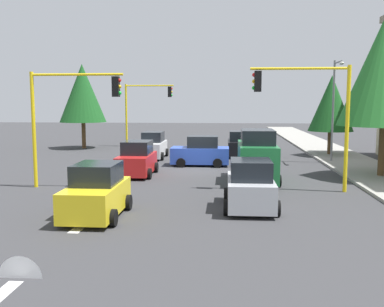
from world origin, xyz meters
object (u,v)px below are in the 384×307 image
(car_yellow, at_px, (97,193))
(car_white, at_px, (153,146))
(street_lamp_curbside, at_px, (335,100))
(tree_roadside_mid, at_px, (331,103))
(car_red, at_px, (137,160))
(traffic_signal_near_left, at_px, (309,103))
(tree_opposite_side, at_px, (83,93))
(delivery_van_green, at_px, (257,157))
(traffic_signal_far_right, at_px, (145,103))
(car_silver, at_px, (250,187))
(car_black, at_px, (239,145))
(car_blue, at_px, (201,152))
(traffic_signal_near_right, at_px, (69,106))

(car_yellow, distance_m, car_white, 16.93)
(street_lamp_curbside, xyz_separation_m, car_white, (-2.00, -12.77, -3.45))
(tree_roadside_mid, height_order, car_red, tree_roadside_mid)
(traffic_signal_near_left, relative_size, car_red, 1.55)
(tree_opposite_side, xyz_separation_m, delivery_van_green, (15.55, 14.55, -3.69))
(traffic_signal_far_right, bearing_deg, tree_roadside_mid, 69.11)
(traffic_signal_far_right, height_order, car_white, traffic_signal_far_right)
(delivery_van_green, xyz_separation_m, car_silver, (6.09, -0.67, -0.39))
(street_lamp_curbside, relative_size, car_black, 1.68)
(car_black, bearing_deg, traffic_signal_far_right, -127.88)
(car_black, bearing_deg, car_red, -33.17)
(car_blue, xyz_separation_m, car_yellow, (13.30, -3.06, -0.00))
(street_lamp_curbside, bearing_deg, car_red, -65.12)
(traffic_signal_far_right, height_order, tree_opposite_side, tree_opposite_side)
(traffic_signal_far_right, height_order, car_red, traffic_signal_far_right)
(traffic_signal_near_right, distance_m, tree_roadside_mid, 21.03)
(traffic_signal_far_right, distance_m, tree_roadside_mid, 16.83)
(street_lamp_curbside, bearing_deg, car_black, -120.23)
(car_yellow, relative_size, car_black, 0.90)
(traffic_signal_far_right, distance_m, car_white, 9.25)
(car_blue, bearing_deg, traffic_signal_near_right, -36.58)
(tree_roadside_mid, height_order, delivery_van_green, tree_roadside_mid)
(tree_opposite_side, relative_size, delivery_van_green, 1.58)
(traffic_signal_far_right, relative_size, delivery_van_green, 1.22)
(car_silver, xyz_separation_m, car_yellow, (1.66, -5.70, 0.00))
(street_lamp_curbside, bearing_deg, traffic_signal_near_right, -57.17)
(traffic_signal_far_right, relative_size, car_red, 1.54)
(delivery_van_green, height_order, car_red, delivery_van_green)
(car_black, bearing_deg, tree_opposite_side, -108.79)
(traffic_signal_far_right, height_order, street_lamp_curbside, street_lamp_curbside)
(traffic_signal_near_right, relative_size, street_lamp_curbside, 0.81)
(traffic_signal_near_right, height_order, car_yellow, traffic_signal_near_right)
(street_lamp_curbside, relative_size, car_red, 1.84)
(car_black, bearing_deg, delivery_van_green, 3.23)
(car_black, height_order, car_white, same)
(car_blue, xyz_separation_m, car_silver, (11.64, 2.64, -0.00))
(traffic_signal_near_left, relative_size, traffic_signal_near_right, 1.04)
(car_silver, bearing_deg, car_black, 179.81)
(delivery_van_green, bearing_deg, tree_roadside_mid, 150.83)
(tree_roadside_mid, bearing_deg, car_silver, -21.96)
(car_silver, bearing_deg, tree_roadside_mid, 158.04)
(car_red, relative_size, car_black, 0.91)
(tree_opposite_side, xyz_separation_m, car_blue, (10.00, 11.24, -4.07))
(delivery_van_green, xyz_separation_m, car_red, (-1.41, -6.75, -0.39))
(car_silver, bearing_deg, car_blue, -167.20)
(car_yellow, bearing_deg, traffic_signal_near_right, -151.48)
(tree_roadside_mid, height_order, car_blue, tree_roadside_mid)
(traffic_signal_far_right, xyz_separation_m, street_lamp_curbside, (10.39, 14.92, 0.22))
(traffic_signal_far_right, bearing_deg, car_blue, 26.44)
(tree_roadside_mid, bearing_deg, car_red, -52.47)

